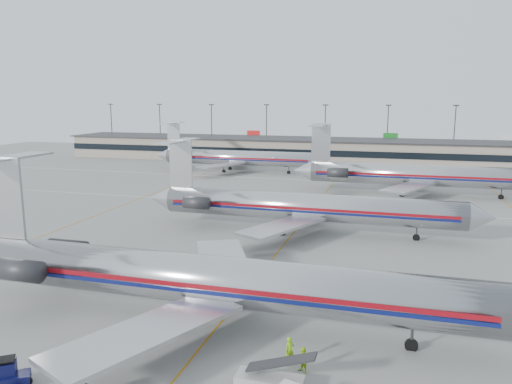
% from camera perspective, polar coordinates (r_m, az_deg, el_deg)
% --- Properties ---
extents(ground, '(260.00, 260.00, 0.00)m').
position_cam_1_polar(ground, '(42.51, -2.53, -12.91)').
color(ground, gray).
rests_on(ground, ground).
extents(apron_markings, '(160.00, 0.15, 0.02)m').
position_cam_1_polar(apron_markings, '(51.43, 1.06, -8.63)').
color(apron_markings, silver).
rests_on(apron_markings, ground).
extents(terminal, '(162.00, 17.00, 6.25)m').
position_cam_1_polar(terminal, '(136.16, 10.74, 4.63)').
color(terminal, gray).
rests_on(terminal, ground).
extents(light_mast_row, '(163.60, 0.40, 15.28)m').
position_cam_1_polar(light_mast_row, '(149.67, 11.33, 7.22)').
color(light_mast_row, '#38383D').
rests_on(light_mast_row, ground).
extents(jet_foreground, '(47.29, 27.84, 12.38)m').
position_cam_1_polar(jet_foreground, '(38.40, -5.92, -9.82)').
color(jet_foreground, '#B8B9BD').
rests_on(jet_foreground, ground).
extents(jet_second_row, '(44.51, 26.21, 11.65)m').
position_cam_1_polar(jet_second_row, '(64.18, 5.19, -1.64)').
color(jet_second_row, '#B8B9BD').
rests_on(jet_second_row, ground).
extents(jet_third_row, '(45.80, 28.17, 12.52)m').
position_cam_1_polar(jet_third_row, '(93.12, 17.70, 1.89)').
color(jet_third_row, '#B8B9BD').
rests_on(jet_third_row, ground).
extents(jet_back_row, '(41.91, 25.78, 11.46)m').
position_cam_1_polar(jet_back_row, '(117.56, -2.48, 3.96)').
color(jet_back_row, '#B8B9BD').
rests_on(jet_back_row, ground).
extents(tug_left, '(2.45, 2.18, 1.80)m').
position_cam_1_polar(tug_left, '(34.86, -26.49, -18.17)').
color(tug_left, '#090C36').
rests_on(tug_left, ground).
extents(belt_loader, '(4.78, 1.50, 2.54)m').
position_cam_1_polar(belt_loader, '(31.53, 1.76, -20.49)').
color(belt_loader, '#A7A7A7').
rests_on(belt_loader, ground).
extents(ramp_worker_near, '(0.76, 0.75, 1.78)m').
position_cam_1_polar(ramp_worker_near, '(34.03, 3.88, -17.60)').
color(ramp_worker_near, '#7BC112').
rests_on(ramp_worker_near, ground).
extents(ramp_worker_far, '(1.04, 0.98, 1.69)m').
position_cam_1_polar(ramp_worker_far, '(33.05, 5.41, -18.63)').
color(ramp_worker_far, '#ADEA16').
rests_on(ramp_worker_far, ground).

